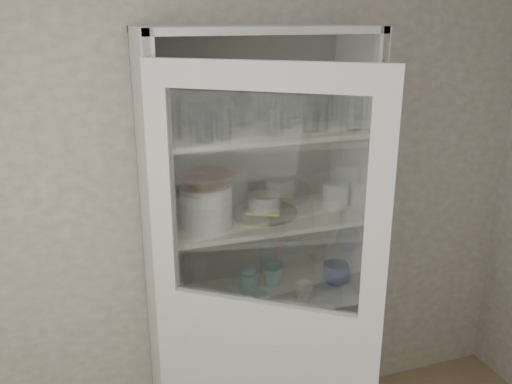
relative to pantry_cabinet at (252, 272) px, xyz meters
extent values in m
cube|color=gray|center=(-0.20, 0.16, 0.36)|extent=(3.60, 0.02, 2.60)
cube|color=#B4B4AD|center=(-0.48, -0.06, 0.11)|extent=(0.03, 0.45, 2.10)
cube|color=#B4B4AD|center=(0.48, -0.06, 0.11)|extent=(0.03, 0.45, 2.10)
cube|color=gray|center=(0.00, 0.15, 0.11)|extent=(1.00, 0.03, 2.10)
cube|color=#B4B4AD|center=(0.00, -0.06, 1.14)|extent=(1.00, 0.45, 0.03)
cube|color=white|center=(0.00, -0.08, -0.49)|extent=(0.94, 0.42, 0.02)
cube|color=white|center=(0.00, -0.08, -0.09)|extent=(0.94, 0.42, 0.02)
cube|color=white|center=(0.00, -0.08, 0.31)|extent=(0.94, 0.42, 0.02)
cube|color=white|center=(0.00, -0.08, 0.71)|extent=(0.94, 0.42, 0.02)
cube|color=#B4B4AD|center=(-0.13, -0.55, 1.01)|extent=(0.75, 0.56, 0.10)
cube|color=#B4B4AD|center=(-0.46, -0.31, 0.56)|extent=(0.10, 0.09, 0.80)
cube|color=#B4B4AD|center=(0.19, -0.79, 0.56)|extent=(0.10, 0.09, 0.80)
cube|color=silver|center=(-0.13, -0.55, 0.56)|extent=(0.59, 0.43, 0.78)
cylinder|color=silver|center=(-0.26, -0.20, 0.78)|extent=(0.08, 0.08, 0.12)
cylinder|color=silver|center=(-0.18, -0.19, 0.79)|extent=(0.07, 0.07, 0.13)
cylinder|color=silver|center=(-0.27, -0.22, 0.79)|extent=(0.09, 0.09, 0.15)
cylinder|color=silver|center=(0.04, -0.19, 0.79)|extent=(0.09, 0.09, 0.14)
cylinder|color=silver|center=(0.21, -0.17, 0.79)|extent=(0.09, 0.09, 0.15)
cylinder|color=silver|center=(0.26, -0.17, 0.79)|extent=(0.08, 0.08, 0.14)
cylinder|color=silver|center=(0.41, -0.19, 0.79)|extent=(0.08, 0.08, 0.14)
cylinder|color=silver|center=(-0.41, -0.04, 0.79)|extent=(0.09, 0.09, 0.13)
cylinder|color=silver|center=(-0.39, -0.04, 0.79)|extent=(0.10, 0.10, 0.14)
cylinder|color=silver|center=(-0.26, -0.05, 0.79)|extent=(0.07, 0.07, 0.13)
cylinder|color=silver|center=(0.09, -0.06, 0.79)|extent=(0.08, 0.08, 0.15)
cylinder|color=silver|center=(0.12, -0.07, 0.79)|extent=(0.09, 0.09, 0.14)
cylinder|color=silver|center=(-0.24, -0.10, 0.38)|extent=(0.23, 0.23, 0.11)
cylinder|color=silver|center=(-0.25, 0.05, 0.35)|extent=(0.22, 0.22, 0.06)
cylinder|color=white|center=(-0.24, -0.10, 0.47)|extent=(0.24, 0.24, 0.07)
imported|color=brown|center=(-0.24, -0.10, 0.53)|extent=(0.31, 0.31, 0.06)
cylinder|color=silver|center=(0.04, -0.05, 0.33)|extent=(0.34, 0.34, 0.02)
cube|color=yellow|center=(0.04, -0.05, 0.34)|extent=(0.20, 0.20, 0.01)
cylinder|color=silver|center=(0.04, -0.05, 0.38)|extent=(0.15, 0.15, 0.07)
cylinder|color=#B0B2B2|center=(0.40, -0.07, 0.38)|extent=(0.12, 0.12, 0.12)
imported|color=navy|center=(0.41, -0.10, -0.03)|extent=(0.15, 0.15, 0.11)
imported|color=teal|center=(0.11, -0.01, -0.03)|extent=(0.13, 0.13, 0.10)
imported|color=silver|center=(0.19, -0.20, -0.04)|extent=(0.11, 0.11, 0.09)
cylinder|color=teal|center=(-0.03, -0.03, -0.04)|extent=(0.09, 0.09, 0.09)
ellipsoid|color=teal|center=(-0.03, -0.03, 0.02)|extent=(0.09, 0.09, 0.02)
cylinder|color=silver|center=(-0.04, -0.14, -0.06)|extent=(0.11, 0.11, 0.04)
cylinder|color=silver|center=(-0.39, -0.02, -0.02)|extent=(0.13, 0.13, 0.12)
imported|color=white|center=(-0.24, -0.08, -0.45)|extent=(0.26, 0.26, 0.07)
cube|color=gray|center=(0.03, -0.07, -0.45)|extent=(0.20, 0.14, 0.06)
cylinder|color=silver|center=(-0.20, -0.07, 0.79)|extent=(0.07, 0.07, 0.14)
cylinder|color=silver|center=(-0.38, -0.11, 0.80)|extent=(0.08, 0.08, 0.16)
camera|label=1|loc=(-0.75, -2.28, 1.21)|focal=38.00mm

